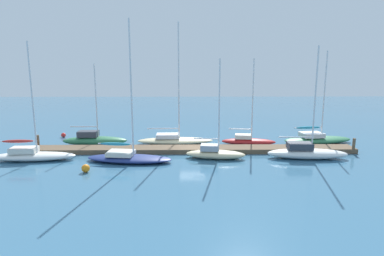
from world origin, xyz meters
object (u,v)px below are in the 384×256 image
Objects in this scene: sailboat_7 at (317,138)px; sailboat_3 at (175,139)px; sailboat_4 at (215,153)px; mooring_buoy_orange at (86,168)px; sailboat_2 at (128,156)px; sailboat_5 at (248,140)px; sailboat_1 at (94,139)px; sailboat_6 at (306,152)px; mooring_buoy_red at (63,135)px; sailboat_0 at (32,154)px.

sailboat_3 is at bearing 172.63° from sailboat_7.
mooring_buoy_orange is (-10.60, -3.84, -0.21)m from sailboat_4.
sailboat_4 is at bearing 13.67° from sailboat_2.
sailboat_4 is at bearing -121.14° from sailboat_5.
sailboat_1 is at bearing 101.73° from mooring_buoy_orange.
sailboat_6 is (16.13, 0.79, 0.12)m from sailboat_2.
sailboat_3 is 7.05m from sailboat_4.
mooring_buoy_orange is at bearing -62.96° from mooring_buoy_red.
sailboat_5 is (7.92, -0.61, -0.01)m from sailboat_3.
sailboat_6 is at bearing -44.67° from sailboat_5.
sailboat_3 is at bearing 157.72° from sailboat_6.
sailboat_2 is at bearing -173.57° from sailboat_6.
sailboat_0 is 0.82× the size of sailboat_3.
sailboat_5 is (16.50, -0.11, -0.09)m from sailboat_1.
sailboat_6 is 15.47× the size of mooring_buoy_orange.
sailboat_7 is (24.20, 0.55, -0.08)m from sailboat_1.
sailboat_5 is at bearing 60.11° from sailboat_4.
sailboat_5 reaches higher than mooring_buoy_orange.
mooring_buoy_red is (-6.68, 13.08, -0.05)m from mooring_buoy_orange.
sailboat_6 is at bearing 11.11° from mooring_buoy_orange.
sailboat_0 is 1.16× the size of sailboat_4.
sailboat_6 reaches higher than sailboat_7.
mooring_buoy_orange is at bearing -78.89° from sailboat_1.
sailboat_0 is 9.72m from mooring_buoy_red.
sailboat_7 is at bearing -6.55° from mooring_buoy_red.
mooring_buoy_orange is at bearing -141.98° from sailboat_5.
sailboat_6 reaches higher than mooring_buoy_orange.
mooring_buoy_orange is 14.69m from mooring_buoy_red.
sailboat_7 is 29.16m from mooring_buoy_red.
sailboat_1 is 0.85× the size of sailboat_6.
sailboat_1 is at bearing 134.18° from sailboat_2.
sailboat_7 is (19.45, 6.82, 0.03)m from sailboat_2.
sailboat_1 is 0.96× the size of sailboat_4.
sailboat_2 is 7.81m from sailboat_4.
sailboat_0 is 16.45m from sailboat_4.
sailboat_1 is 8.60m from sailboat_3.
sailboat_6 is at bearing -15.32° from sailboat_1.
sailboat_4 is at bearing -28.14° from mooring_buoy_red.
sailboat_6 is at bearing -20.04° from mooring_buoy_red.
sailboat_2 is 13.26m from sailboat_5.
sailboat_5 is (3.99, 5.25, -0.03)m from sailboat_4.
sailboat_6 is 1.02× the size of sailboat_7.
sailboat_2 reaches higher than sailboat_5.
sailboat_4 is 11.28m from mooring_buoy_orange.
sailboat_7 reaches higher than sailboat_5.
sailboat_1 is at bearing -178.26° from sailboat_3.
sailboat_6 is at bearing -126.47° from sailboat_7.
sailboat_0 reaches higher than sailboat_6.
mooring_buoy_red is at bearing 175.47° from sailboat_5.
mooring_buoy_orange is at bearing -126.10° from sailboat_3.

